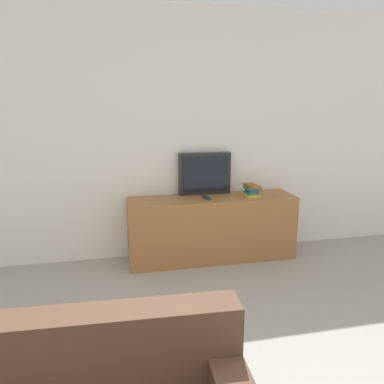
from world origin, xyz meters
The scene contains 5 objects.
wall_back centered at (0.00, 3.03, 1.30)m, with size 9.00×0.06×2.60m.
tv_stand centered at (0.67, 2.76, 0.34)m, with size 1.76×0.44×0.68m.
television centered at (0.63, 2.94, 0.90)m, with size 0.56×0.09×0.45m.
book_stack centered at (1.09, 2.73, 0.74)m, with size 0.16×0.23×0.13m.
remote_on_stand centered at (0.60, 2.74, 0.69)m, with size 0.06×0.17×0.02m.
Camera 1 is at (-0.35, -0.89, 1.64)m, focal length 35.00 mm.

